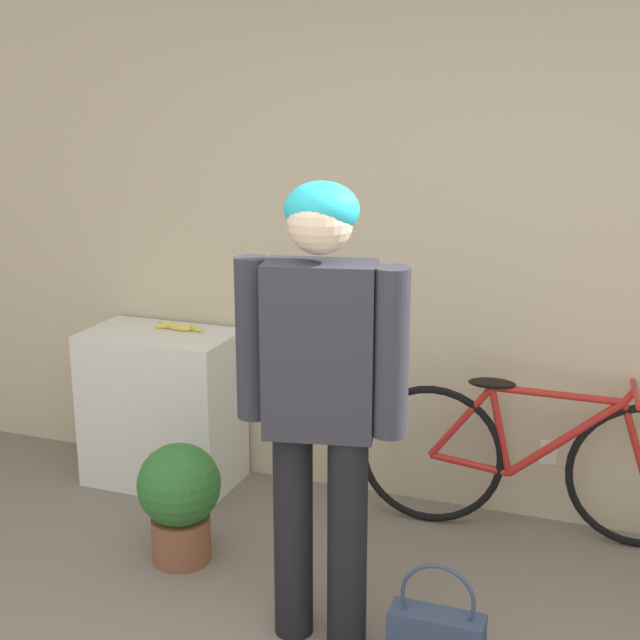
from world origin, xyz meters
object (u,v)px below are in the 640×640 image
at_px(banana, 180,327).
at_px(potted_plant, 180,497).
at_px(handbag, 436,631).
at_px(person, 320,382).
at_px(bicycle, 534,460).

xyz_separation_m(banana, potted_plant, (0.41, -0.79, -0.54)).
distance_m(banana, handbag, 2.11).
relative_size(person, handbag, 4.47).
relative_size(person, banana, 5.87).
xyz_separation_m(banana, handbag, (1.65, -1.10, -0.73)).
bearing_deg(person, banana, 125.01).
relative_size(bicycle, handbag, 4.24).
distance_m(bicycle, banana, 1.91).
bearing_deg(potted_plant, bicycle, 28.55).
bearing_deg(handbag, banana, 146.31).
bearing_deg(banana, person, -43.02).
bearing_deg(handbag, bicycle, 79.48).
distance_m(banana, potted_plant, 1.04).
bearing_deg(banana, bicycle, -0.11).
relative_size(bicycle, banana, 5.58).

